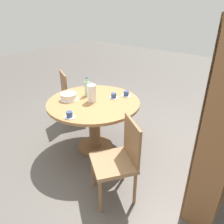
{
  "coord_description": "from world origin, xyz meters",
  "views": [
    {
      "loc": [
        1.85,
        1.87,
        1.9
      ],
      "look_at": [
        0.0,
        0.32,
        0.67
      ],
      "focal_mm": 35.0,
      "sensor_mm": 36.0,
      "label": 1
    }
  ],
  "objects": [
    {
      "name": "cup_b",
      "position": [
        0.49,
        0.11,
        0.76
      ],
      "size": [
        0.13,
        0.13,
        0.07
      ],
      "color": "silver",
      "rests_on": "dining_table"
    },
    {
      "name": "dining_table",
      "position": [
        0.0,
        0.0,
        0.57
      ],
      "size": [
        1.22,
        1.22,
        0.73
      ],
      "color": "brown",
      "rests_on": "ground_plane"
    },
    {
      "name": "cup_c",
      "position": [
        -0.25,
        0.14,
        0.76
      ],
      "size": [
        0.13,
        0.13,
        0.07
      ],
      "color": "silver",
      "rests_on": "dining_table"
    },
    {
      "name": "cup_a",
      "position": [
        -0.41,
        0.23,
        0.76
      ],
      "size": [
        0.13,
        0.13,
        0.07
      ],
      "color": "silver",
      "rests_on": "dining_table"
    },
    {
      "name": "chair_b",
      "position": [
        0.46,
        0.79,
        0.48
      ],
      "size": [
        0.58,
        0.58,
        0.89
      ],
      "rotation": [
        0.0,
        0.0,
        7.26
      ],
      "color": "olive",
      "rests_on": "ground_plane"
    },
    {
      "name": "cake_main",
      "position": [
        0.17,
        -0.29,
        0.77
      ],
      "size": [
        0.24,
        0.24,
        0.09
      ],
      "color": "white",
      "rests_on": "dining_table"
    },
    {
      "name": "coffee_pot",
      "position": [
        0.02,
        -0.01,
        0.85
      ],
      "size": [
        0.12,
        0.12,
        0.26
      ],
      "color": "white",
      "rests_on": "dining_table"
    },
    {
      "name": "water_bottle",
      "position": [
        -0.09,
        -0.2,
        0.84
      ],
      "size": [
        0.07,
        0.07,
        0.26
      ],
      "color": "#99C6A3",
      "rests_on": "dining_table"
    },
    {
      "name": "chair_a",
      "position": [
        -0.35,
        -0.84,
        0.48
      ],
      "size": [
        0.56,
        0.56,
        0.89
      ],
      "rotation": [
        0.0,
        0.0,
        4.25
      ],
      "color": "olive",
      "rests_on": "ground_plane"
    },
    {
      "name": "ground_plane",
      "position": [
        0.0,
        0.0,
        0.0
      ],
      "size": [
        14.0,
        14.0,
        0.0
      ],
      "primitive_type": "plane",
      "color": "#56514C"
    }
  ]
}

